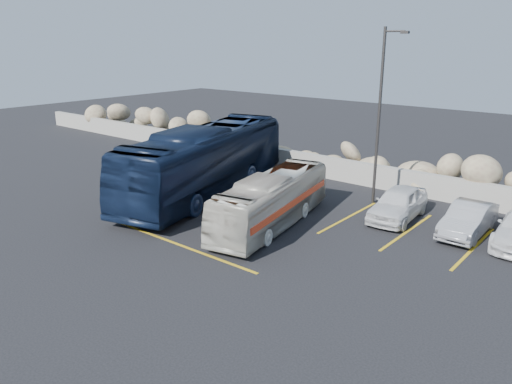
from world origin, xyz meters
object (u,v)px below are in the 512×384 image
Objects in this scene: tour_coach at (206,161)px; car_a at (398,203)px; lamppost at (380,113)px; vintage_bus at (272,200)px; car_b at (468,219)px.

tour_coach is 9.44m from car_a.
lamppost reaches higher than vintage_bus.
lamppost reaches higher than car_a.
car_a is (3.74, 4.08, -0.40)m from vintage_bus.
vintage_bus is at bearing -148.66° from car_b.
tour_coach is (-7.26, -3.92, -2.59)m from lamppost.
car_a is at bearing 36.29° from vintage_bus.
tour_coach is at bearing -167.90° from car_b.
car_b is (2.93, 0.05, -0.06)m from car_a.
car_b is at bearing -15.01° from lamppost.
lamppost reaches higher than tour_coach.
tour_coach is at bearing 153.20° from vintage_bus.
vintage_bus is 5.52m from tour_coach.
tour_coach reaches higher than car_b.
vintage_bus reaches higher than car_a.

